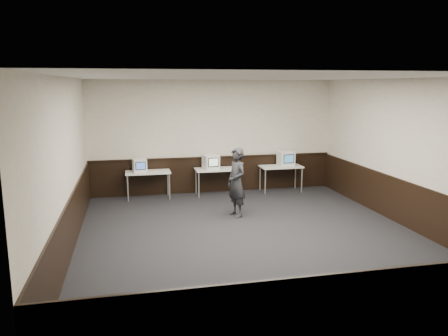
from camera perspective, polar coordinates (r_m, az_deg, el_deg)
The scene contains 18 objects.
floor at distance 9.01m, azimuth 3.66°, elevation -9.02°, with size 8.00×8.00×0.00m, color black.
ceiling at distance 8.48m, azimuth 3.92°, elevation 11.77°, with size 8.00×8.00×0.00m, color white.
back_wall at distance 12.46m, azimuth -1.34°, elevation 4.11°, with size 7.00×7.00×0.00m, color beige.
front_wall at distance 4.99m, azimuth 16.73°, elevation -6.63°, with size 7.00×7.00×0.00m, color beige.
left_wall at distance 8.35m, azimuth -19.97°, elevation 0.11°, with size 8.00×8.00×0.00m, color beige.
right_wall at distance 10.14m, azimuth 23.15°, elevation 1.69°, with size 8.00×8.00×0.00m, color beige.
wainscot_back at distance 12.61m, azimuth -1.31°, elevation -0.87°, with size 6.98×0.04×1.00m, color black.
wainscot_front at distance 5.43m, azimuth 15.96°, elevation -17.73°, with size 6.98×0.04×1.00m, color black.
wainscot_left at distance 8.60m, azimuth -19.36°, elevation -7.10°, with size 0.04×7.98×1.00m, color black.
wainscot_right at distance 10.35m, azimuth 22.61°, elevation -4.34°, with size 0.04×7.98×1.00m, color black.
wainscot_rail at distance 12.50m, azimuth -1.30°, elevation 1.44°, with size 6.98×0.06×0.04m, color black.
desk_left at distance 11.99m, azimuth -9.90°, elevation -0.78°, with size 1.20×0.60×0.75m.
desk_center at distance 12.21m, azimuth -0.96°, elevation -0.41°, with size 1.20×0.60×0.75m.
desk_right at distance 12.72m, azimuth 7.45°, elevation -0.04°, with size 1.20×0.60×0.75m.
emac_left at distance 11.94m, azimuth -10.97°, elevation 0.35°, with size 0.40×0.42×0.35m.
emac_center at distance 12.11m, azimuth -1.73°, elevation 0.81°, with size 0.47×0.49×0.40m.
emac_right at distance 12.76m, azimuth 8.08°, elevation 1.27°, with size 0.44×0.47×0.42m.
person at distance 10.20m, azimuth 1.65°, elevation -1.89°, with size 0.59×0.39×1.63m, color #232428.
Camera 1 is at (-2.37, -8.14, 3.06)m, focal length 35.00 mm.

